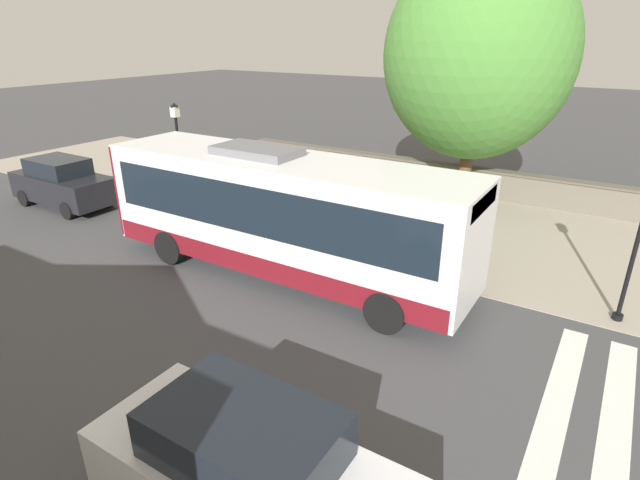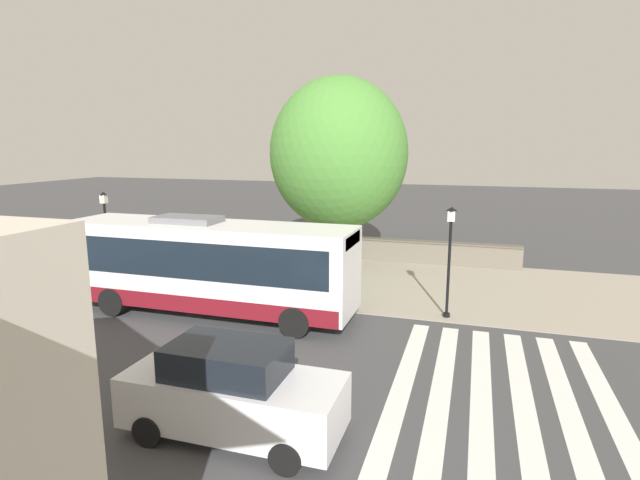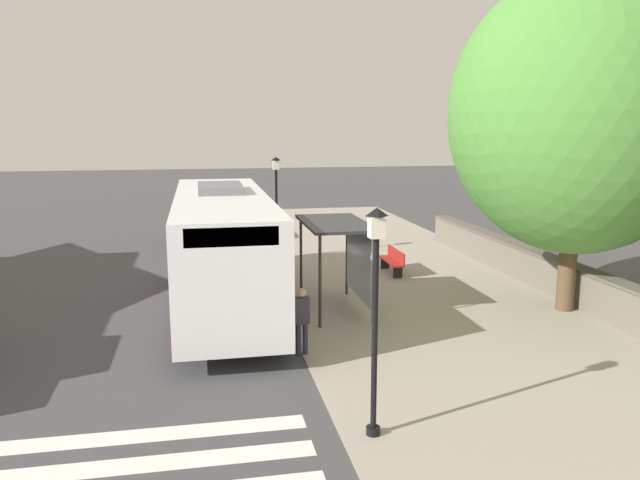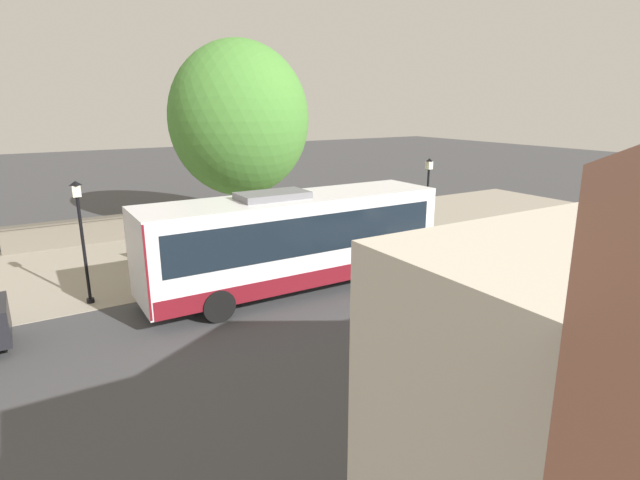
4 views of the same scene
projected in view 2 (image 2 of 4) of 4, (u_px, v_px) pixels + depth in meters
The scene contains 12 objects.
ground_plane at pixel (259, 303), 19.08m from camera, with size 120.00×120.00×0.00m, color #424244.
sidewalk_plaza at pixel (299, 274), 23.30m from camera, with size 9.00×44.00×0.02m.
crosswalk_stripes at pixel (502, 400), 11.87m from camera, with size 9.00×5.25×0.01m.
stone_wall at pixel (325, 246), 26.98m from camera, with size 0.60×20.00×1.17m.
bus at pixel (208, 265), 17.60m from camera, with size 2.68×10.45×3.51m.
bus_shelter at pixel (267, 241), 20.33m from camera, with size 1.73×3.30×2.55m.
pedestrian at pixel (334, 287), 18.03m from camera, with size 0.34×0.22×1.58m.
bench at pixel (217, 259), 24.45m from camera, with size 0.40×1.86×0.88m.
street_lamp_near at pixel (450, 253), 17.12m from camera, with size 0.28×0.28×3.92m.
street_lamp_far at pixel (106, 229), 21.54m from camera, with size 0.28×0.28×4.01m.
shade_tree at pixel (339, 154), 25.20m from camera, with size 6.96×6.96×9.35m.
parked_car_far_lane at pixel (232, 392), 10.28m from camera, with size 1.92×4.57×2.01m.
Camera 2 is at (16.74, 7.72, 5.99)m, focal length 28.00 mm.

